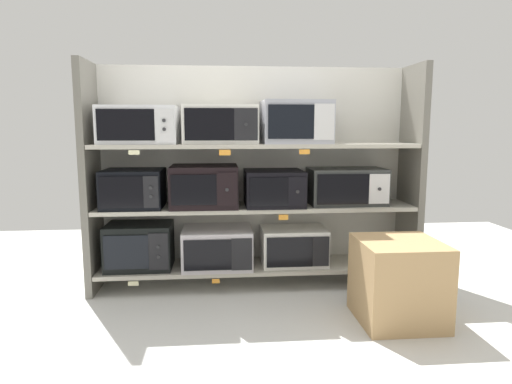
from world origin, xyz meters
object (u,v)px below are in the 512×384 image
object	(u,v)px
microwave_5	(274,188)
microwave_9	(296,122)
microwave_4	(204,186)
microwave_0	(140,246)
microwave_7	(139,125)
microwave_1	(217,247)
microwave_3	(134,188)
microwave_2	(294,246)
microwave_6	(346,186)
microwave_8	(220,125)
shipping_carton	(398,281)

from	to	relation	value
microwave_5	microwave_9	world-z (taller)	microwave_9
microwave_4	microwave_5	world-z (taller)	microwave_4
microwave_0	microwave_9	world-z (taller)	microwave_9
microwave_7	microwave_1	bearing A→B (deg)	0.02
microwave_3	microwave_4	xyz separation A→B (m)	(0.51, 0.00, 0.01)
microwave_5	microwave_3	bearing A→B (deg)	-179.99
microwave_9	microwave_7	bearing A→B (deg)	-179.99
microwave_1	microwave_0	bearing A→B (deg)	179.99
microwave_2	microwave_7	xyz separation A→B (m)	(-1.13, 0.00, 0.92)
microwave_0	microwave_1	world-z (taller)	microwave_0
microwave_1	microwave_3	world-z (taller)	microwave_3
microwave_1	microwave_4	distance (m)	0.48
microwave_4	microwave_6	distance (m)	1.07
microwave_8	microwave_4	bearing A→B (deg)	179.83
microwave_0	microwave_7	distance (m)	0.89
microwave_3	microwave_7	distance (m)	0.46
microwave_2	microwave_0	bearing A→B (deg)	179.99
microwave_5	microwave_8	xyz separation A→B (m)	(-0.39, -0.00, 0.47)
microwave_9	microwave_6	bearing A→B (deg)	-0.04
microwave_9	microwave_8	bearing A→B (deg)	-179.98
microwave_8	microwave_0	bearing A→B (deg)	179.98
microwave_2	microwave_3	bearing A→B (deg)	-180.00
microwave_1	microwave_4	bearing A→B (deg)	179.85
microwave_6	shipping_carton	world-z (taller)	microwave_6
microwave_1	shipping_carton	distance (m)	1.33
microwave_5	microwave_1	bearing A→B (deg)	180.00
microwave_1	microwave_2	bearing A→B (deg)	-0.02
microwave_6	microwave_7	size ratio (longest dim) A/B	1.05
microwave_6	microwave_9	world-z (taller)	microwave_9
microwave_7	microwave_9	world-z (taller)	microwave_9
microwave_3	microwave_9	distance (m)	1.28
microwave_5	microwave_7	xyz separation A→B (m)	(-0.97, -0.00, 0.47)
microwave_1	shipping_carton	xyz separation A→B (m)	(1.12, -0.71, -0.05)
microwave_8	microwave_1	bearing A→B (deg)	179.78
microwave_3	microwave_5	world-z (taller)	microwave_3
microwave_4	microwave_7	world-z (taller)	microwave_7
microwave_4	shipping_carton	world-z (taller)	microwave_4
microwave_2	microwave_8	bearing A→B (deg)	180.00
microwave_7	shipping_carton	xyz separation A→B (m)	(1.66, -0.71, -0.96)
microwave_7	microwave_9	distance (m)	1.13
microwave_0	microwave_7	world-z (taller)	microwave_7
microwave_8	microwave_9	bearing A→B (deg)	0.02
shipping_carton	microwave_5	bearing A→B (deg)	134.30
microwave_1	microwave_6	xyz separation A→B (m)	(0.98, -0.00, 0.45)
microwave_4	microwave_3	bearing A→B (deg)	-179.95
microwave_1	microwave_7	bearing A→B (deg)	-179.98
microwave_4	microwave_9	xyz separation A→B (m)	(0.68, -0.00, 0.47)
microwave_4	microwave_9	size ratio (longest dim) A/B	0.98
microwave_4	shipping_carton	size ratio (longest dim) A/B	0.95
microwave_0	microwave_2	distance (m)	1.16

